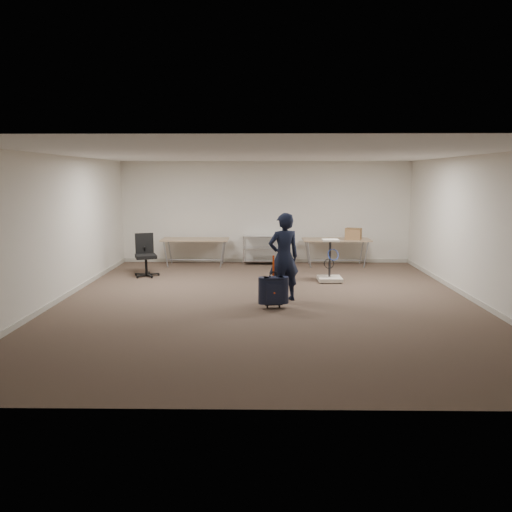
{
  "coord_description": "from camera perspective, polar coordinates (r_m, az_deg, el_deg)",
  "views": [
    {
      "loc": [
        -0.07,
        -9.36,
        2.4
      ],
      "look_at": [
        -0.2,
        0.3,
        0.85
      ],
      "focal_mm": 35.0,
      "sensor_mm": 36.0,
      "label": 1
    }
  ],
  "objects": [
    {
      "name": "ground",
      "position": [
        9.66,
        1.19,
        -5.26
      ],
      "size": [
        9.0,
        9.0,
        0.0
      ],
      "primitive_type": "plane",
      "color": "#49372C",
      "rests_on": "ground"
    },
    {
      "name": "room_shell",
      "position": [
        11.0,
        1.15,
        -3.22
      ],
      "size": [
        8.0,
        9.0,
        9.0
      ],
      "color": "silver",
      "rests_on": "ground"
    },
    {
      "name": "equipment_cart",
      "position": [
        11.57,
        8.44,
        -1.65
      ],
      "size": [
        0.54,
        0.54,
        0.98
      ],
      "color": "beige",
      "rests_on": "ground"
    },
    {
      "name": "suitcase",
      "position": [
        9.13,
        2.0,
        -3.96
      ],
      "size": [
        0.38,
        0.25,
        0.98
      ],
      "color": "black",
      "rests_on": "ground"
    },
    {
      "name": "office_chair",
      "position": [
        12.36,
        -12.47,
        -0.82
      ],
      "size": [
        0.62,
        0.63,
        1.03
      ],
      "color": "black",
      "rests_on": "ground"
    },
    {
      "name": "folding_table_left",
      "position": [
        13.55,
        -6.97,
        1.75
      ],
      "size": [
        1.8,
        0.75,
        0.73
      ],
      "color": "#947A5A",
      "rests_on": "ground"
    },
    {
      "name": "folding_table_right",
      "position": [
        13.57,
        9.15,
        1.71
      ],
      "size": [
        1.8,
        0.75,
        0.73
      ],
      "color": "#947A5A",
      "rests_on": "ground"
    },
    {
      "name": "person",
      "position": [
        9.61,
        3.19,
        -0.13
      ],
      "size": [
        0.73,
        0.6,
        1.71
      ],
      "primitive_type": "imported",
      "rotation": [
        0.0,
        0.0,
        3.49
      ],
      "color": "black",
      "rests_on": "ground"
    },
    {
      "name": "wire_shelf",
      "position": [
        13.7,
        1.09,
        0.9
      ],
      "size": [
        1.22,
        0.47,
        0.8
      ],
      "color": "silver",
      "rests_on": "ground"
    },
    {
      "name": "cardboard_box",
      "position": [
        13.52,
        11.06,
        2.5
      ],
      "size": [
        0.48,
        0.43,
        0.3
      ],
      "primitive_type": "cube",
      "rotation": [
        0.0,
        0.0,
        -0.37
      ],
      "color": "olive",
      "rests_on": "folding_table_right"
    }
  ]
}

